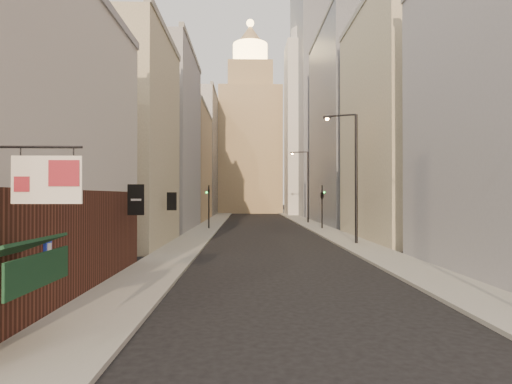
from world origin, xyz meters
The scene contains 16 objects.
sidewalk_left centered at (-6.50, 55.00, 0.07)m, with size 3.00×140.00×0.15m, color gray.
sidewalk_right centered at (6.50, 55.00, 0.07)m, with size 3.00×140.00×0.15m, color gray.
near_building_left centered at (-10.99, 9.00, 6.02)m, with size 8.30×23.04×12.30m.
left_bldg_beige centered at (-12.00, 26.00, 8.00)m, with size 8.00×12.00×16.00m, color tan.
left_bldg_grey centered at (-12.00, 42.00, 10.00)m, with size 8.00×16.00×20.00m, color gray.
left_bldg_tan centered at (-12.00, 60.00, 8.50)m, with size 8.00×18.00×17.00m, color tan.
left_bldg_wingrid centered at (-12.00, 80.00, 12.00)m, with size 8.00×20.00×24.00m, color gray.
right_bldg_beige centered at (12.00, 30.00, 10.00)m, with size 8.00×16.00×20.00m, color tan.
right_bldg_wingrid centered at (12.00, 50.00, 13.00)m, with size 8.00×20.00×26.00m, color gray.
highrise centered at (18.00, 78.00, 25.66)m, with size 21.00×23.00×51.20m.
clock_tower centered at (-1.00, 92.00, 17.63)m, with size 14.00×14.00×44.90m.
white_tower centered at (10.00, 78.00, 18.61)m, with size 8.00×8.00×41.50m.
streetlamp_mid centered at (6.33, 26.08, 5.81)m, with size 2.54×1.15×10.17m.
streetlamp_far centered at (6.35, 51.83, 5.68)m, with size 2.56×0.85×9.94m.
traffic_light_left centered at (-6.14, 41.31, 3.62)m, with size 0.59×0.51×5.00m.
traffic_light_right centered at (6.63, 41.16, 3.91)m, with size 0.73×0.73×5.00m.
Camera 1 is at (-1.95, -6.87, 3.78)m, focal length 30.00 mm.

